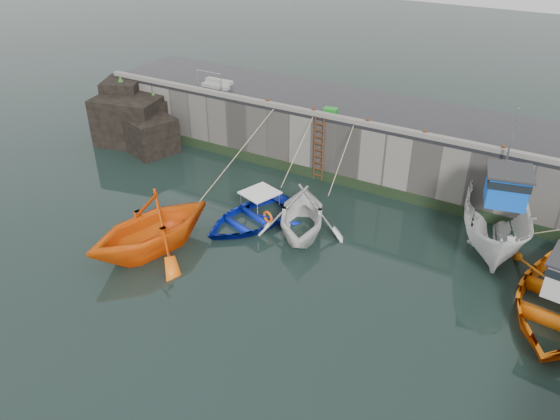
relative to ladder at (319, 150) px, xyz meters
The scene contains 21 objects.
ground 10.24m from the ladder, 78.60° to the right, with size 120.00×120.00×0.00m, color black.
quay_back 3.27m from the ladder, 52.28° to the left, with size 30.00×5.00×3.00m, color slate.
road_back 3.59m from the ladder, 52.28° to the left, with size 30.00×5.00×0.16m, color black.
kerb_back 2.62m from the ladder, ahead, with size 30.00×0.30×0.20m, color slate.
algae_back 2.41m from the ladder, ahead, with size 30.00×0.08×0.50m, color black.
rock_outcrop 10.95m from the ladder, behind, with size 5.85×4.24×3.41m.
ladder is the anchor object (origin of this frame).
boat_near_white 9.19m from the ladder, 108.30° to the right, with size 4.59×5.32×2.80m, color #FF640D.
boat_near_white_rope 4.43m from the ladder, 133.42° to the right, with size 0.04×6.70×3.10m, color tan, non-canonical shape.
boat_near_blue 5.21m from the ladder, 97.42° to the right, with size 3.29×4.60×0.95m, color #0B1EAA.
boat_near_blue_rope 2.08m from the ladder, 118.76° to the right, with size 0.04×3.61×3.10m, color tan, non-canonical shape.
boat_near_blacktrim 5.05m from the ladder, 71.04° to the right, with size 3.84×4.45×2.34m, color silver.
boat_near_blacktrim_rope 2.43m from the ladder, 32.03° to the right, with size 0.04×3.36×3.10m, color tan, non-canonical shape.
boat_far_white 8.65m from the ladder, ahead, with size 3.89×6.99×5.55m.
fish_crate 1.88m from the ladder, 77.08° to the left, with size 0.64×0.43×0.28m, color #17801D.
railing 7.10m from the ladder, 168.83° to the left, with size 1.60×1.05×1.00m.
bollard_a 3.47m from the ladder, behind, with size 0.18×0.18×0.28m, color #3F1E0F.
bollard_b 1.81m from the ladder, 146.14° to the left, with size 0.18×0.18×0.28m, color #3F1E0F.
bollard_c 2.81m from the ladder, ahead, with size 0.18×0.18×0.28m, color #3F1E0F.
bollard_d 5.11m from the ladder, ahead, with size 0.18×0.18×0.28m, color #3F1E0F.
bollard_e 8.19m from the ladder, ahead, with size 0.18×0.18×0.28m, color #3F1E0F.
Camera 1 is at (8.36, -11.41, 12.22)m, focal length 35.00 mm.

